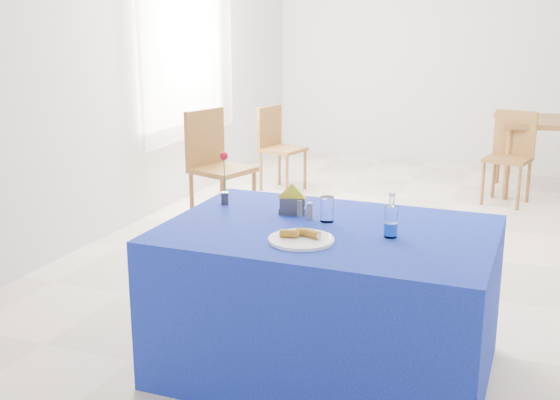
% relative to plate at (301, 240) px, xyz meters
% --- Properties ---
extents(floor, '(7.00, 7.00, 0.00)m').
position_rel_plate_xyz_m(floor, '(0.18, 2.27, -0.77)').
color(floor, beige).
rests_on(floor, ground).
extents(room_shell, '(7.00, 7.00, 7.00)m').
position_rel_plate_xyz_m(room_shell, '(0.18, 2.27, 0.98)').
color(room_shell, silver).
rests_on(room_shell, ground).
extents(window_pane, '(0.04, 1.50, 1.60)m').
position_rel_plate_xyz_m(window_pane, '(-2.29, 3.07, 0.78)').
color(window_pane, white).
rests_on(window_pane, room_shell).
extents(curtain, '(0.04, 1.75, 1.85)m').
position_rel_plate_xyz_m(curtain, '(-2.22, 3.07, 0.78)').
color(curtain, white).
rests_on(curtain, room_shell).
extents(plate, '(0.31, 0.31, 0.01)m').
position_rel_plate_xyz_m(plate, '(0.00, 0.00, 0.00)').
color(plate, white).
rests_on(plate, blue_table).
extents(drinking_glass, '(0.07, 0.07, 0.13)m').
position_rel_plate_xyz_m(drinking_glass, '(0.01, 0.34, 0.06)').
color(drinking_glass, white).
rests_on(drinking_glass, blue_table).
extents(salt_shaker, '(0.03, 0.03, 0.08)m').
position_rel_plate_xyz_m(salt_shaker, '(-0.08, 0.36, 0.04)').
color(salt_shaker, slate).
rests_on(salt_shaker, blue_table).
extents(pepper_shaker, '(0.03, 0.03, 0.08)m').
position_rel_plate_xyz_m(pepper_shaker, '(-0.15, 0.38, 0.04)').
color(pepper_shaker, slate).
rests_on(pepper_shaker, blue_table).
extents(blue_table, '(1.60, 1.10, 0.76)m').
position_rel_plate_xyz_m(blue_table, '(0.05, 0.24, -0.39)').
color(blue_table, '#101C95').
rests_on(blue_table, floor).
extents(water_bottle, '(0.06, 0.06, 0.21)m').
position_rel_plate_xyz_m(water_bottle, '(0.37, 0.21, 0.06)').
color(water_bottle, white).
rests_on(water_bottle, blue_table).
extents(napkin_holder, '(0.15, 0.09, 0.17)m').
position_rel_plate_xyz_m(napkin_holder, '(-0.20, 0.41, 0.04)').
color(napkin_holder, '#3B3B40').
rests_on(napkin_holder, blue_table).
extents(rose_vase, '(0.05, 0.05, 0.30)m').
position_rel_plate_xyz_m(rose_vase, '(-0.61, 0.45, 0.13)').
color(rose_vase, '#292A2F').
rests_on(rose_vase, blue_table).
extents(chair_bg_left, '(0.47, 0.47, 0.88)m').
position_rel_plate_xyz_m(chair_bg_left, '(0.68, 4.05, -0.26)').
color(chair_bg_left, brown).
rests_on(chair_bg_left, floor).
extents(chair_win_a, '(0.55, 0.55, 0.99)m').
position_rel_plate_xyz_m(chair_win_a, '(-1.63, 2.37, -0.20)').
color(chair_win_a, brown).
rests_on(chair_win_a, floor).
extents(chair_win_b, '(0.47, 0.47, 0.86)m').
position_rel_plate_xyz_m(chair_win_b, '(-1.60, 3.72, -0.27)').
color(chair_win_b, brown).
rests_on(chair_win_b, floor).
extents(banana_pieces, '(0.19, 0.10, 0.04)m').
position_rel_plate_xyz_m(banana_pieces, '(-0.00, 0.02, 0.03)').
color(banana_pieces, gold).
rests_on(banana_pieces, plate).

